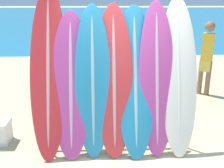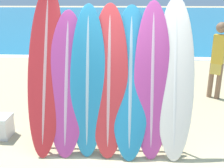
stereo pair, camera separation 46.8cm
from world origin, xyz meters
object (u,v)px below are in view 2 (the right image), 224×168
at_px(surfboard_slot_2, 88,81).
at_px(surfboard_slot_6, 175,79).
at_px(person_far_left, 69,59).
at_px(surfboard_slot_5, 152,80).
at_px(surfboard_slot_1, 67,83).
at_px(surfboard_slot_4, 130,82).
at_px(surfboard_slot_0, 46,70).
at_px(surfboard_slot_3, 109,81).
at_px(person_mid_beach, 54,39).
at_px(person_far_right, 111,46).
at_px(person_near_water, 218,58).
at_px(surfboard_rack, 109,124).

height_order(surfboard_slot_2, surfboard_slot_6, surfboard_slot_6).
height_order(surfboard_slot_2, person_far_left, surfboard_slot_2).
relative_size(surfboard_slot_5, person_far_left, 1.37).
height_order(surfboard_slot_1, surfboard_slot_4, surfboard_slot_4).
bearing_deg(surfboard_slot_6, surfboard_slot_1, -179.24).
distance_m(surfboard_slot_0, surfboard_slot_5, 1.62).
xyz_separation_m(surfboard_slot_3, person_mid_beach, (-2.25, 5.12, -0.14)).
distance_m(surfboard_slot_2, surfboard_slot_3, 0.32).
bearing_deg(surfboard_slot_4, person_far_right, 97.71).
distance_m(surfboard_slot_0, person_far_right, 4.33).
relative_size(surfboard_slot_0, surfboard_slot_6, 1.07).
relative_size(surfboard_slot_4, person_near_water, 1.24).
bearing_deg(surfboard_rack, surfboard_slot_2, 171.31).
xyz_separation_m(person_mid_beach, person_far_left, (1.11, -2.74, -0.08)).
xyz_separation_m(person_far_left, person_far_right, (0.89, 1.95, -0.03)).
bearing_deg(surfboard_slot_3, person_near_water, 45.21).
bearing_deg(surfboard_slot_5, person_far_left, 126.95).
bearing_deg(person_far_right, surfboard_slot_5, -174.14).
distance_m(surfboard_rack, person_far_left, 2.74).
xyz_separation_m(surfboard_slot_6, person_far_right, (-1.24, 4.31, -0.29)).
height_order(surfboard_slot_2, person_near_water, surfboard_slot_2).
bearing_deg(surfboard_slot_6, surfboard_slot_4, -179.85).
xyz_separation_m(surfboard_slot_4, person_far_left, (-1.47, 2.36, -0.20)).
xyz_separation_m(surfboard_slot_6, person_mid_beach, (-3.23, 5.10, -0.19)).
bearing_deg(surfboard_slot_0, person_far_right, 80.45).
bearing_deg(person_mid_beach, person_far_right, 171.53).
height_order(surfboard_slot_4, surfboard_slot_5, surfboard_slot_5).
bearing_deg(surfboard_slot_3, surfboard_slot_1, 179.93).
bearing_deg(surfboard_slot_6, person_far_left, 132.00).
distance_m(surfboard_slot_5, person_far_right, 4.43).
xyz_separation_m(surfboard_rack, surfboard_slot_4, (0.32, 0.09, 0.66)).
bearing_deg(person_near_water, surfboard_slot_5, -93.95).
height_order(surfboard_slot_3, person_near_water, surfboard_slot_3).
xyz_separation_m(surfboard_slot_1, person_far_right, (0.38, 4.33, -0.20)).
height_order(surfboard_slot_4, person_mid_beach, surfboard_slot_4).
xyz_separation_m(surfboard_rack, person_far_right, (-0.26, 4.40, 0.43)).
xyz_separation_m(surfboard_slot_2, person_far_right, (0.05, 4.35, -0.24)).
bearing_deg(surfboard_rack, person_mid_beach, 113.47).
bearing_deg(surfboard_slot_1, person_far_left, 101.99).
height_order(surfboard_slot_4, surfboard_slot_6, surfboard_slot_6).
distance_m(person_far_left, person_far_right, 2.14).
relative_size(surfboard_slot_0, surfboard_slot_4, 1.13).
relative_size(surfboard_slot_6, person_mid_beach, 1.30).
xyz_separation_m(surfboard_rack, person_far_left, (-1.15, 2.45, 0.46)).
bearing_deg(surfboard_slot_1, person_mid_beach, 107.46).
distance_m(surfboard_rack, surfboard_slot_0, 1.28).
xyz_separation_m(surfboard_slot_0, person_far_left, (-0.17, 2.30, -0.34)).
distance_m(surfboard_slot_2, surfboard_slot_5, 0.96).
distance_m(surfboard_slot_4, surfboard_slot_6, 0.66).
relative_size(surfboard_slot_4, person_far_left, 1.34).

